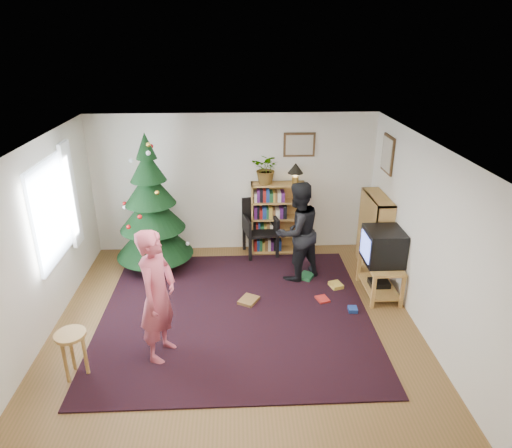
{
  "coord_description": "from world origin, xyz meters",
  "views": [
    {
      "loc": [
        0.03,
        -5.27,
        3.75
      ],
      "look_at": [
        0.33,
        1.0,
        1.1
      ],
      "focal_mm": 32.0,
      "sensor_mm": 36.0,
      "label": 1
    }
  ],
  "objects_px": {
    "crt_tv": "(383,246)",
    "person_standing": "(157,296)",
    "person_by_chair": "(297,232)",
    "potted_plant": "(267,169)",
    "bookshelf_back": "(277,217)",
    "stool": "(72,343)",
    "picture_back": "(299,145)",
    "tv_stand": "(380,275)",
    "christmas_tree": "(152,214)",
    "table_lamp": "(296,170)",
    "bookshelf_right": "(374,232)",
    "picture_right": "(388,154)",
    "armchair": "(260,224)"
  },
  "relations": [
    {
      "from": "picture_back",
      "to": "armchair",
      "type": "xyz_separation_m",
      "value": [
        -0.68,
        -0.16,
        -1.4
      ]
    },
    {
      "from": "bookshelf_right",
      "to": "table_lamp",
      "type": "bearing_deg",
      "value": 59.08
    },
    {
      "from": "person_standing",
      "to": "table_lamp",
      "type": "bearing_deg",
      "value": -16.87
    },
    {
      "from": "bookshelf_right",
      "to": "person_standing",
      "type": "relative_size",
      "value": 0.76
    },
    {
      "from": "christmas_tree",
      "to": "person_standing",
      "type": "distance_m",
      "value": 2.4
    },
    {
      "from": "christmas_tree",
      "to": "table_lamp",
      "type": "xyz_separation_m",
      "value": [
        2.44,
        0.55,
        0.58
      ]
    },
    {
      "from": "picture_back",
      "to": "christmas_tree",
      "type": "relative_size",
      "value": 0.24
    },
    {
      "from": "christmas_tree",
      "to": "bookshelf_back",
      "type": "bearing_deg",
      "value": 14.42
    },
    {
      "from": "person_by_chair",
      "to": "bookshelf_back",
      "type": "bearing_deg",
      "value": -108.88
    },
    {
      "from": "picture_back",
      "to": "potted_plant",
      "type": "xyz_separation_m",
      "value": [
        -0.57,
        -0.14,
        -0.38
      ]
    },
    {
      "from": "christmas_tree",
      "to": "table_lamp",
      "type": "relative_size",
      "value": 6.39
    },
    {
      "from": "picture_back",
      "to": "tv_stand",
      "type": "xyz_separation_m",
      "value": [
        1.07,
        -1.72,
        -1.63
      ]
    },
    {
      "from": "armchair",
      "to": "person_standing",
      "type": "height_order",
      "value": "person_standing"
    },
    {
      "from": "person_by_chair",
      "to": "potted_plant",
      "type": "bearing_deg",
      "value": -98.78
    },
    {
      "from": "stool",
      "to": "person_standing",
      "type": "distance_m",
      "value": 1.09
    },
    {
      "from": "bookshelf_back",
      "to": "person_standing",
      "type": "xyz_separation_m",
      "value": [
        -1.7,
        -2.9,
        0.19
      ]
    },
    {
      "from": "person_by_chair",
      "to": "potted_plant",
      "type": "xyz_separation_m",
      "value": [
        -0.42,
        1.03,
        0.75
      ]
    },
    {
      "from": "bookshelf_right",
      "to": "person_by_chair",
      "type": "relative_size",
      "value": 0.79
    },
    {
      "from": "crt_tv",
      "to": "person_standing",
      "type": "bearing_deg",
      "value": -157.22
    },
    {
      "from": "picture_back",
      "to": "potted_plant",
      "type": "relative_size",
      "value": 1.02
    },
    {
      "from": "christmas_tree",
      "to": "table_lamp",
      "type": "bearing_deg",
      "value": 12.7
    },
    {
      "from": "tv_stand",
      "to": "table_lamp",
      "type": "xyz_separation_m",
      "value": [
        -1.14,
        1.59,
        1.22
      ]
    },
    {
      "from": "person_by_chair",
      "to": "tv_stand",
      "type": "bearing_deg",
      "value": 124.46
    },
    {
      "from": "tv_stand",
      "to": "person_standing",
      "type": "relative_size",
      "value": 0.51
    },
    {
      "from": "picture_back",
      "to": "bookshelf_back",
      "type": "distance_m",
      "value": 1.34
    },
    {
      "from": "picture_back",
      "to": "tv_stand",
      "type": "distance_m",
      "value": 2.6
    },
    {
      "from": "bookshelf_back",
      "to": "table_lamp",
      "type": "bearing_deg",
      "value": -0.0
    },
    {
      "from": "christmas_tree",
      "to": "crt_tv",
      "type": "relative_size",
      "value": 3.93
    },
    {
      "from": "picture_right",
      "to": "crt_tv",
      "type": "xyz_separation_m",
      "value": [
        -0.26,
        -1.0,
        -1.14
      ]
    },
    {
      "from": "crt_tv",
      "to": "picture_right",
      "type": "bearing_deg",
      "value": 75.5
    },
    {
      "from": "picture_right",
      "to": "christmas_tree",
      "type": "relative_size",
      "value": 0.26
    },
    {
      "from": "picture_right",
      "to": "potted_plant",
      "type": "relative_size",
      "value": 1.12
    },
    {
      "from": "tv_stand",
      "to": "person_by_chair",
      "type": "xyz_separation_m",
      "value": [
        -1.22,
        0.56,
        0.5
      ]
    },
    {
      "from": "crt_tv",
      "to": "person_standing",
      "type": "height_order",
      "value": "person_standing"
    },
    {
      "from": "picture_back",
      "to": "bookshelf_right",
      "type": "height_order",
      "value": "picture_back"
    },
    {
      "from": "christmas_tree",
      "to": "stool",
      "type": "bearing_deg",
      "value": -101.07
    },
    {
      "from": "christmas_tree",
      "to": "stool",
      "type": "relative_size",
      "value": 3.95
    },
    {
      "from": "picture_right",
      "to": "tv_stand",
      "type": "distance_m",
      "value": 1.92
    },
    {
      "from": "table_lamp",
      "to": "picture_back",
      "type": "bearing_deg",
      "value": 62.92
    },
    {
      "from": "person_standing",
      "to": "picture_back",
      "type": "bearing_deg",
      "value": -16.56
    },
    {
      "from": "picture_back",
      "to": "person_by_chair",
      "type": "bearing_deg",
      "value": -97.2
    },
    {
      "from": "armchair",
      "to": "table_lamp",
      "type": "relative_size",
      "value": 2.78
    },
    {
      "from": "picture_back",
      "to": "crt_tv",
      "type": "distance_m",
      "value": 2.33
    },
    {
      "from": "stool",
      "to": "bookshelf_back",
      "type": "bearing_deg",
      "value": 50.54
    },
    {
      "from": "stool",
      "to": "person_by_chair",
      "type": "xyz_separation_m",
      "value": [
        2.88,
        2.2,
        0.36
      ]
    },
    {
      "from": "stool",
      "to": "person_by_chair",
      "type": "relative_size",
      "value": 0.36
    },
    {
      "from": "bookshelf_back",
      "to": "tv_stand",
      "type": "relative_size",
      "value": 1.48
    },
    {
      "from": "tv_stand",
      "to": "crt_tv",
      "type": "distance_m",
      "value": 0.48
    },
    {
      "from": "crt_tv",
      "to": "table_lamp",
      "type": "height_order",
      "value": "table_lamp"
    },
    {
      "from": "person_standing",
      "to": "table_lamp",
      "type": "relative_size",
      "value": 4.69
    }
  ]
}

